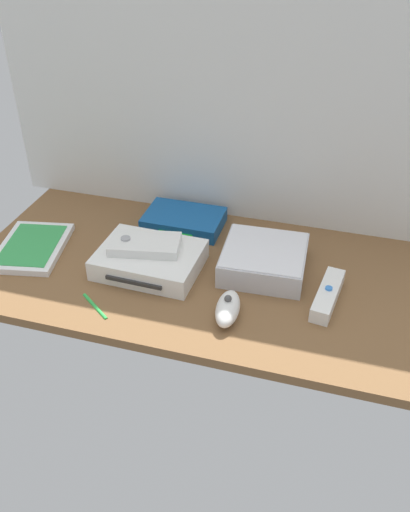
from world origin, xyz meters
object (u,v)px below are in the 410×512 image
remote_wand (328,295)px  game_console (150,260)px  remote_nunchuk (228,308)px  stylus_pen (95,305)px  mini_computer (264,259)px  network_router (184,220)px  game_case (32,247)px  remote_classic_pad (145,244)px

remote_wand → game_console: bearing=-173.6°
remote_nunchuk → game_console: bearing=147.5°
stylus_pen → remote_wand: bearing=18.3°
remote_wand → remote_nunchuk: size_ratio=1.47×
game_console → stylus_pen: (-5.70, -14.71, -1.85)cm
game_console → mini_computer: (23.06, 6.19, 0.44)cm
mini_computer → network_router: bearing=151.2°
game_console → mini_computer: size_ratio=1.21×
game_console → remote_nunchuk: 22.14cm
mini_computer → remote_wand: (13.94, -6.77, -1.13)cm
game_console → game_case: bearing=-176.4°
mini_computer → network_router: (-21.35, 11.71, -0.94)cm
mini_computer → remote_classic_pad: bearing=-167.3°
mini_computer → remote_classic_pad: size_ratio=1.14×
remote_nunchuk → network_router: bearing=117.7°
game_console → remote_classic_pad: (-1.13, 0.75, 3.21)cm
mini_computer → stylus_pen: mini_computer is taller
remote_classic_pad → stylus_pen: 16.89cm
game_console → mini_computer: bearing=16.9°
mini_computer → remote_classic_pad: (-24.19, -5.45, 2.77)cm
remote_nunchuk → stylus_pen: size_ratio=1.15×
game_console → mini_computer: mini_computer is taller
game_console → remote_classic_pad: bearing=148.3°
network_router → remote_classic_pad: bearing=-99.2°
network_router → remote_nunchuk: size_ratio=1.75×
remote_nunchuk → game_case: bearing=164.1°
game_console → remote_wand: 37.01cm
mini_computer → game_case: size_ratio=0.84×
game_console → remote_classic_pad: 3.48cm
game_case → remote_nunchuk: size_ratio=2.06×
network_router → remote_nunchuk: bearing=-57.6°
remote_nunchuk → stylus_pen: (-25.23, -4.29, -1.69)cm
game_console → remote_wand: (37.00, -0.58, -0.69)cm
mini_computer → remote_wand: size_ratio=1.18×
game_case → remote_classic_pad: (26.36, 1.60, 4.65)cm
mini_computer → stylus_pen: bearing=-144.0°
mini_computer → remote_nunchuk: (-3.53, -16.61, -0.60)cm
network_router → stylus_pen: (-7.42, -32.61, -1.35)cm
game_case → stylus_pen: (21.79, -13.86, -0.41)cm
remote_classic_pad → stylus_pen: size_ratio=1.74×
network_router → remote_classic_pad: 17.78cm
remote_classic_pad → remote_nunchuk: bearing=-39.1°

